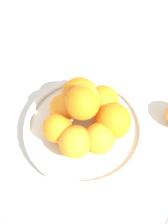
% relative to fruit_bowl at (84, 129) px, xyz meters
% --- Properties ---
extents(ground_plane, '(4.00, 4.00, 0.00)m').
position_rel_fruit_bowl_xyz_m(ground_plane, '(0.00, 0.00, -0.02)').
color(ground_plane, beige).
extents(fruit_bowl, '(0.28, 0.28, 0.03)m').
position_rel_fruit_bowl_xyz_m(fruit_bowl, '(0.00, 0.00, 0.00)').
color(fruit_bowl, silver).
rests_on(fruit_bowl, ground_plane).
extents(orange_pile, '(0.19, 0.18, 0.13)m').
position_rel_fruit_bowl_xyz_m(orange_pile, '(0.01, 0.00, 0.06)').
color(orange_pile, orange).
rests_on(orange_pile, fruit_bowl).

